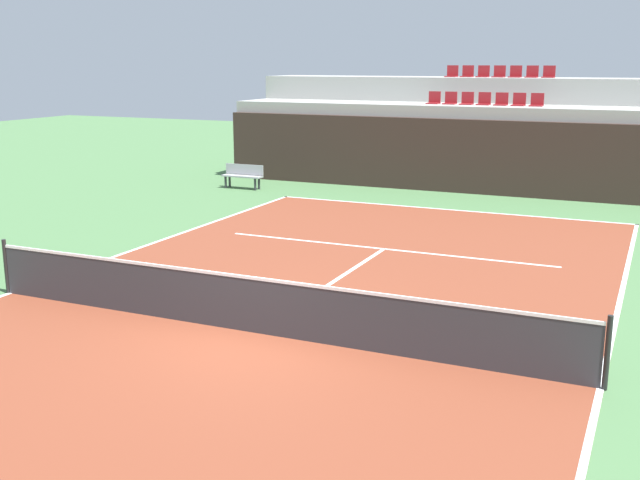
% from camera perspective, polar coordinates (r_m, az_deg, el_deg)
% --- Properties ---
extents(ground_plane, '(80.00, 80.00, 0.00)m').
position_cam_1_polar(ground_plane, '(12.91, -4.85, -6.93)').
color(ground_plane, '#477042').
extents(court_surface, '(11.00, 24.00, 0.01)m').
position_cam_1_polar(court_surface, '(12.91, -4.85, -6.91)').
color(court_surface, brown).
rests_on(court_surface, ground_plane).
extents(baseline_far, '(11.00, 0.10, 0.00)m').
position_cam_1_polar(baseline_far, '(23.71, 9.29, 2.27)').
color(baseline_far, white).
rests_on(baseline_far, court_surface).
extents(sideline_left, '(0.10, 24.00, 0.00)m').
position_cam_1_polar(sideline_left, '(16.16, -22.05, -3.67)').
color(sideline_left, white).
rests_on(sideline_left, court_surface).
extents(sideline_right, '(0.10, 24.00, 0.00)m').
position_cam_1_polar(sideline_right, '(11.46, 20.15, -10.33)').
color(sideline_right, white).
rests_on(sideline_right, court_surface).
extents(service_line_far, '(8.26, 0.10, 0.00)m').
position_cam_1_polar(service_line_far, '(18.51, 4.78, -0.67)').
color(service_line_far, white).
rests_on(service_line_far, court_surface).
extents(centre_service_line, '(0.10, 6.40, 0.00)m').
position_cam_1_polar(centre_service_line, '(15.63, 0.84, -3.23)').
color(centre_service_line, white).
rests_on(centre_service_line, court_surface).
extents(back_wall, '(18.56, 0.30, 2.51)m').
position_cam_1_polar(back_wall, '(26.68, 11.25, 6.10)').
color(back_wall, '#33231E').
rests_on(back_wall, ground_plane).
extents(stands_tier_lower, '(18.56, 2.40, 2.92)m').
position_cam_1_polar(stands_tier_lower, '(27.97, 11.91, 6.81)').
color(stands_tier_lower, '#9E9E99').
rests_on(stands_tier_lower, ground_plane).
extents(stands_tier_upper, '(18.56, 2.40, 3.83)m').
position_cam_1_polar(stands_tier_upper, '(30.26, 12.95, 8.09)').
color(stands_tier_upper, '#9E9E99').
rests_on(stands_tier_upper, ground_plane).
extents(seating_row_lower, '(4.07, 0.44, 0.44)m').
position_cam_1_polar(seating_row_lower, '(27.94, 12.11, 10.06)').
color(seating_row_lower, maroon).
rests_on(seating_row_lower, stands_tier_lower).
extents(seating_row_upper, '(4.07, 0.44, 0.44)m').
position_cam_1_polar(seating_row_upper, '(30.25, 13.19, 11.95)').
color(seating_row_upper, maroon).
rests_on(seating_row_upper, stands_tier_upper).
extents(tennis_net, '(11.08, 0.08, 1.07)m').
position_cam_1_polar(tennis_net, '(12.74, -4.90, -4.78)').
color(tennis_net, black).
rests_on(tennis_net, court_surface).
extents(player_bench, '(1.50, 0.40, 0.85)m').
position_cam_1_polar(player_bench, '(27.41, -5.75, 4.89)').
color(player_bench, '#99999E').
rests_on(player_bench, ground_plane).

